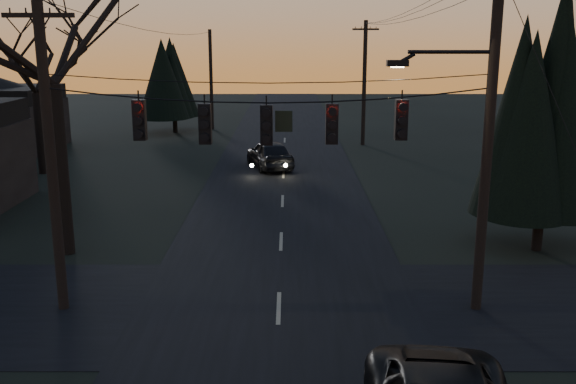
{
  "coord_description": "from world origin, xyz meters",
  "views": [
    {
      "loc": [
        0.27,
        -6.62,
        7.36
      ],
      "look_at": [
        0.26,
        9.3,
        3.51
      ],
      "focal_mm": 40.0,
      "sensor_mm": 36.0,
      "label": 1
    }
  ],
  "objects_px": {
    "utility_pole_far_r": "(363,145)",
    "utility_pole_far_l": "(212,129)",
    "utility_pole_left": "(64,308)",
    "sedan_oncoming_a": "(270,154)",
    "bare_tree_left": "(48,10)",
    "evergreen_right": "(549,118)",
    "utility_pole_right": "(476,308)"
  },
  "relations": [
    {
      "from": "utility_pole_far_r",
      "to": "utility_pole_far_l",
      "type": "relative_size",
      "value": 1.06
    },
    {
      "from": "utility_pole_left",
      "to": "utility_pole_far_l",
      "type": "bearing_deg",
      "value": 90.0
    },
    {
      "from": "utility_pole_far_l",
      "to": "sedan_oncoming_a",
      "type": "xyz_separation_m",
      "value": [
        5.2,
        -16.27,
        0.81
      ]
    },
    {
      "from": "utility_pole_far_r",
      "to": "utility_pole_left",
      "type": "bearing_deg",
      "value": -112.33
    },
    {
      "from": "utility_pole_far_r",
      "to": "bare_tree_left",
      "type": "height_order",
      "value": "bare_tree_left"
    },
    {
      "from": "utility_pole_far_l",
      "to": "sedan_oncoming_a",
      "type": "relative_size",
      "value": 1.68
    },
    {
      "from": "bare_tree_left",
      "to": "sedan_oncoming_a",
      "type": "height_order",
      "value": "bare_tree_left"
    },
    {
      "from": "bare_tree_left",
      "to": "evergreen_right",
      "type": "relative_size",
      "value": 1.43
    },
    {
      "from": "utility_pole_far_r",
      "to": "evergreen_right",
      "type": "distance_m",
      "value": 23.68
    },
    {
      "from": "sedan_oncoming_a",
      "to": "utility_pole_left",
      "type": "bearing_deg",
      "value": 58.96
    },
    {
      "from": "bare_tree_left",
      "to": "evergreen_right",
      "type": "height_order",
      "value": "bare_tree_left"
    },
    {
      "from": "utility_pole_far_r",
      "to": "utility_pole_right",
      "type": "bearing_deg",
      "value": -90.0
    },
    {
      "from": "utility_pole_far_l",
      "to": "sedan_oncoming_a",
      "type": "bearing_deg",
      "value": -72.28
    },
    {
      "from": "utility_pole_far_r",
      "to": "bare_tree_left",
      "type": "relative_size",
      "value": 0.72
    },
    {
      "from": "utility_pole_right",
      "to": "utility_pole_far_l",
      "type": "height_order",
      "value": "utility_pole_right"
    },
    {
      "from": "utility_pole_right",
      "to": "utility_pole_left",
      "type": "height_order",
      "value": "utility_pole_right"
    },
    {
      "from": "utility_pole_left",
      "to": "utility_pole_far_r",
      "type": "distance_m",
      "value": 30.27
    },
    {
      "from": "utility_pole_left",
      "to": "sedan_oncoming_a",
      "type": "bearing_deg",
      "value": 75.23
    },
    {
      "from": "utility_pole_left",
      "to": "bare_tree_left",
      "type": "xyz_separation_m",
      "value": [
        -1.43,
        4.7,
        8.2
      ]
    },
    {
      "from": "sedan_oncoming_a",
      "to": "utility_pole_right",
      "type": "bearing_deg",
      "value": 91.44
    },
    {
      "from": "sedan_oncoming_a",
      "to": "utility_pole_far_r",
      "type": "bearing_deg",
      "value": -143.57
    },
    {
      "from": "bare_tree_left",
      "to": "utility_pole_left",
      "type": "bearing_deg",
      "value": -73.11
    },
    {
      "from": "evergreen_right",
      "to": "utility_pole_right",
      "type": "bearing_deg",
      "value": -125.35
    },
    {
      "from": "utility_pole_right",
      "to": "evergreen_right",
      "type": "xyz_separation_m",
      "value": [
        3.6,
        5.07,
        4.69
      ]
    },
    {
      "from": "utility_pole_right",
      "to": "utility_pole_left",
      "type": "bearing_deg",
      "value": 180.0
    },
    {
      "from": "utility_pole_far_l",
      "to": "evergreen_right",
      "type": "height_order",
      "value": "evergreen_right"
    },
    {
      "from": "utility_pole_left",
      "to": "utility_pole_far_r",
      "type": "bearing_deg",
      "value": 67.67
    },
    {
      "from": "bare_tree_left",
      "to": "sedan_oncoming_a",
      "type": "bearing_deg",
      "value": 66.21
    },
    {
      "from": "utility_pole_far_l",
      "to": "utility_pole_left",
      "type": "bearing_deg",
      "value": -90.0
    },
    {
      "from": "utility_pole_right",
      "to": "sedan_oncoming_a",
      "type": "relative_size",
      "value": 2.1
    },
    {
      "from": "utility_pole_far_l",
      "to": "evergreen_right",
      "type": "relative_size",
      "value": 0.98
    },
    {
      "from": "utility_pole_left",
      "to": "evergreen_right",
      "type": "distance_m",
      "value": 16.6
    }
  ]
}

